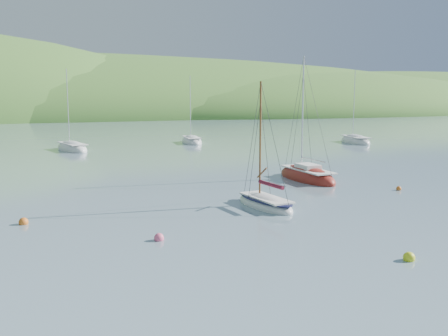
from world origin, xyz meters
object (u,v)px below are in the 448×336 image
object	(u,v)px
daysailer_white	(265,203)
distant_sloop_b	(192,142)
sloop_red	(307,177)
distant_sloop_d	(355,142)
distant_sloop_a	(72,149)

from	to	relation	value
daysailer_white	distant_sloop_b	xyz separation A→B (m)	(8.79, 42.22, -0.02)
daysailer_white	distant_sloop_b	bearing A→B (deg)	72.47
sloop_red	distant_sloop_d	world-z (taller)	distant_sloop_d
distant_sloop_a	distant_sloop_d	world-z (taller)	distant_sloop_d
distant_sloop_d	distant_sloop_a	bearing A→B (deg)	-173.75
distant_sloop_a	distant_sloop_b	distance (m)	17.69
distant_sloop_a	daysailer_white	bearing A→B (deg)	-90.84
daysailer_white	sloop_red	distance (m)	10.97
distant_sloop_b	daysailer_white	bearing A→B (deg)	-94.04
distant_sloop_b	distant_sloop_d	bearing A→B (deg)	-13.20
daysailer_white	sloop_red	bearing A→B (deg)	39.74
sloop_red	distant_sloop_a	size ratio (longest dim) A/B	0.98
distant_sloop_b	distant_sloop_d	size ratio (longest dim) A/B	0.92
daysailer_white	distant_sloop_b	size ratio (longest dim) A/B	0.78
sloop_red	distant_sloop_d	distance (m)	34.98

